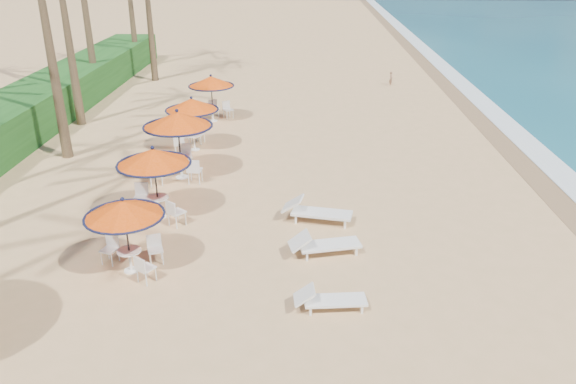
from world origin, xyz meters
The scene contains 13 objects.
ground centered at (0.00, 0.00, 0.00)m, with size 160.00×160.00×0.00m, color tan.
foam_strip centered at (9.30, 10.00, 0.00)m, with size 1.20×140.00×0.04m, color white.
wetsand_band centered at (8.40, 10.00, 0.00)m, with size 1.40×140.00×0.02m, color olive.
scrub_hedge centered at (-13.50, 11.00, 0.90)m, with size 3.00×40.00×1.80m, color #194716.
station_0 centered at (-5.12, 0.46, 1.59)m, with size 2.09×2.09×2.18m.
station_1 centered at (-5.22, 3.68, 1.77)m, with size 2.33×2.33×2.43m.
station_2 centered at (-5.15, 7.04, 1.95)m, with size 2.55×2.55×2.66m.
station_3 centered at (-5.28, 10.20, 1.70)m, with size 2.23×2.27×2.33m.
station_4 centered at (-5.06, 14.50, 1.78)m, with size 2.23×2.23×2.33m.
lounger_near centered at (0.08, -1.13, 0.29)m, with size 1.79×0.71×0.63m.
lounger_mid centered at (0.02, 1.49, 0.34)m, with size 2.13×1.09×0.73m.
lounger_far centered at (-0.18, 3.56, 0.37)m, with size 2.29×1.10×0.79m.
person centered at (4.77, 22.43, 0.45)m, with size 0.33×0.22×0.91m, color #8E6248.
Camera 1 is at (-0.51, -12.38, 8.08)m, focal length 35.00 mm.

